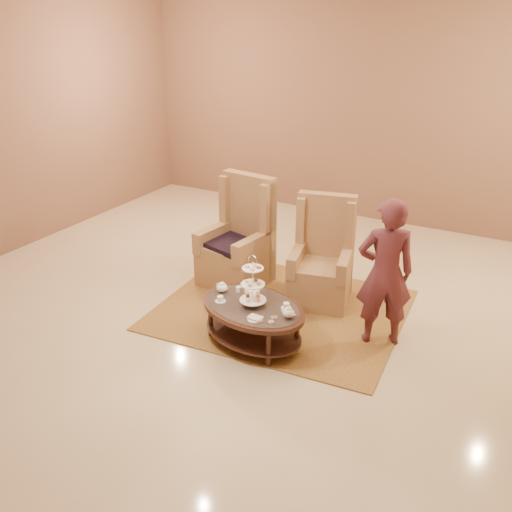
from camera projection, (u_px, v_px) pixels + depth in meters
The scene contains 8 objects.
ground at pixel (247, 324), 6.37m from camera, with size 8.00×8.00×0.00m, color beige.
ceiling at pixel (247, 324), 6.37m from camera, with size 8.00×8.00×0.02m, color silver.
wall_back at pixel (373, 111), 8.87m from camera, with size 8.00×0.04×3.50m, color #845D48.
rug at pixel (281, 309), 6.65m from camera, with size 2.87×2.45×0.01m.
tea_table at pixel (253, 312), 5.87m from camera, with size 1.37×1.10×1.01m.
armchair_left at pixel (239, 248), 7.18m from camera, with size 0.83×0.85×1.37m.
armchair_right at pixel (322, 266), 6.75m from camera, with size 0.82×0.84×1.27m.
person at pixel (385, 273), 5.73m from camera, with size 0.69×0.61×1.59m.
Camera 1 is at (2.73, -4.79, 3.27)m, focal length 40.00 mm.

